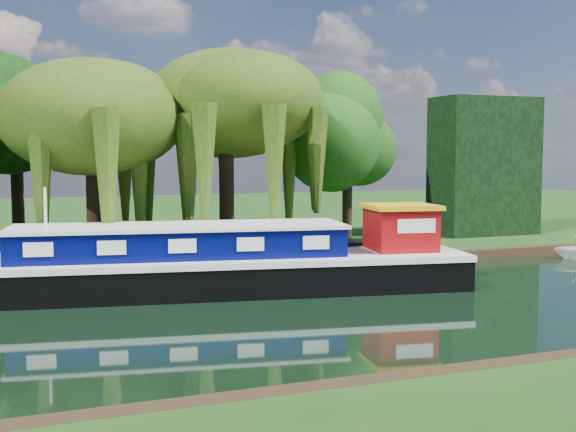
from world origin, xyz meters
name	(u,v)px	position (x,y,z in m)	size (l,w,h in m)	color
ground	(253,317)	(0.00, 0.00, 0.00)	(120.00, 120.00, 0.00)	black
far_bank	(111,219)	(0.00, 34.00, 0.23)	(120.00, 52.00, 0.45)	#13340E
dutch_barge	(214,264)	(0.02, 4.74, 1.03)	(20.14, 7.66, 4.15)	black
narrowboat	(313,265)	(4.53, 5.75, 0.58)	(11.23, 2.09, 1.63)	navy
red_dinghy	(27,302)	(-6.67, 5.03, 0.00)	(2.08, 2.91, 0.60)	maroon
willow_left	(92,122)	(-3.57, 11.87, 6.61)	(7.07, 7.07, 8.48)	black
willow_right	(226,117)	(2.41, 11.09, 6.91)	(7.27, 7.27, 8.85)	black
tree_far_mid	(15,123)	(-6.72, 18.47, 6.77)	(5.61, 5.61, 9.17)	black
tree_far_right	(348,141)	(10.41, 14.66, 5.89)	(4.83, 4.83, 7.90)	black
conifer_hedge	(484,166)	(19.00, 14.00, 4.45)	(6.00, 3.00, 8.00)	black
lamppost	(190,215)	(0.50, 10.50, 2.42)	(0.36, 0.36, 2.56)	silver
mooring_posts	(179,254)	(-0.50, 8.40, 0.95)	(19.16, 0.16, 1.00)	silver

